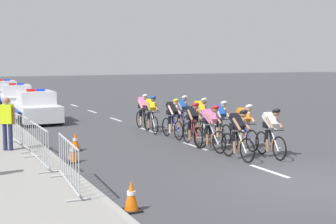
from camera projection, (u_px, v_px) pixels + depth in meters
ground_plane at (306, 184)px, 11.05m from camera, size 160.00×160.00×0.00m
kerb_edge at (13, 123)px, 21.40m from camera, size 0.16×60.00×0.13m
lane_markings_centre at (148, 130)px, 19.42m from camera, size 0.14×25.60×0.01m
cyclist_lead at (238, 133)px, 13.65m from camera, size 0.42×1.72×1.56m
cyclist_second at (271, 132)px, 13.96m from camera, size 0.45×1.72×1.56m
cyclist_third at (210, 127)px, 14.94m from camera, size 0.45×1.72×1.56m
cyclist_fourth at (244, 126)px, 15.22m from camera, size 0.43×1.72×1.56m
cyclist_fifth at (193, 123)px, 15.87m from camera, size 0.45×1.72×1.56m
cyclist_sixth at (220, 121)px, 16.49m from camera, size 0.45×1.72×1.56m
cyclist_seventh at (173, 118)px, 17.38m from camera, size 0.42×1.72×1.56m
cyclist_eighth at (200, 116)px, 17.77m from camera, size 0.42×1.72×1.56m
cyclist_ninth at (151, 113)px, 18.75m from camera, size 0.45×1.72×1.56m
cyclist_tenth at (182, 113)px, 18.96m from camera, size 0.42×1.72×1.56m
cyclist_eleventh at (143, 111)px, 19.67m from camera, size 0.43×1.72×1.56m
police_car_nearest at (36, 108)px, 22.11m from camera, size 2.06×4.43×1.59m
police_car_second at (17, 98)px, 27.63m from camera, size 2.26×4.53×1.59m
police_car_third at (4, 92)px, 33.13m from camera, size 2.07×4.43×1.59m
crowd_barrier_front at (68, 164)px, 10.22m from camera, size 0.64×2.32×1.07m
crowd_barrier_middle at (39, 145)px, 12.51m from camera, size 0.52×2.32×1.07m
crowd_barrier_rear at (20, 131)px, 15.00m from camera, size 0.66×2.32×1.07m
traffic_cone_near at (72, 152)px, 13.30m from camera, size 0.36×0.36×0.64m
traffic_cone_mid at (75, 141)px, 15.04m from camera, size 0.36×0.36×0.64m
traffic_cone_far at (131, 196)px, 8.99m from camera, size 0.36×0.36×0.64m
spectator_closest at (7, 120)px, 14.42m from camera, size 0.49×0.37×1.68m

